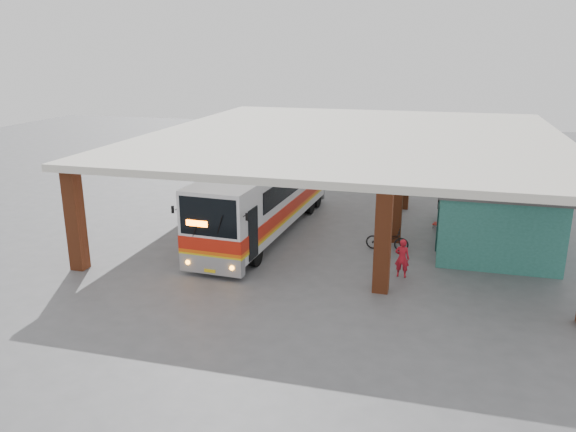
# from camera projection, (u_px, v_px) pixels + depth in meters

# --- Properties ---
(ground) EXTENTS (90.00, 90.00, 0.00)m
(ground) POSITION_uv_depth(u_px,v_px,m) (320.00, 257.00, 25.06)
(ground) COLOR #515154
(ground) RESTS_ON ground
(brick_columns) EXTENTS (20.10, 21.60, 4.35)m
(brick_columns) POSITION_uv_depth(u_px,v_px,m) (368.00, 186.00, 28.70)
(brick_columns) COLOR brown
(brick_columns) RESTS_ON ground
(canopy_roof) EXTENTS (21.00, 23.00, 0.30)m
(canopy_roof) POSITION_uv_depth(u_px,v_px,m) (356.00, 135.00, 29.65)
(canopy_roof) COLOR beige
(canopy_roof) RESTS_ON brick_columns
(shop_building) EXTENTS (5.20, 8.20, 3.11)m
(shop_building) POSITION_uv_depth(u_px,v_px,m) (494.00, 211.00, 26.44)
(shop_building) COLOR #286557
(shop_building) RESTS_ON ground
(coach_bus) EXTENTS (3.47, 13.20, 3.81)m
(coach_bus) POSITION_uv_depth(u_px,v_px,m) (266.00, 196.00, 27.92)
(coach_bus) COLOR silver
(coach_bus) RESTS_ON ground
(motorcycle) EXTENTS (1.98, 0.74, 1.03)m
(motorcycle) POSITION_uv_depth(u_px,v_px,m) (387.00, 239.00, 25.73)
(motorcycle) COLOR black
(motorcycle) RESTS_ON ground
(pedestrian) EXTENTS (0.62, 0.43, 1.61)m
(pedestrian) POSITION_uv_depth(u_px,v_px,m) (402.00, 258.00, 22.65)
(pedestrian) COLOR red
(pedestrian) RESTS_ON ground
(red_chair) EXTENTS (0.53, 0.53, 0.81)m
(red_chair) POSITION_uv_depth(u_px,v_px,m) (440.00, 222.00, 28.85)
(red_chair) COLOR #B31B13
(red_chair) RESTS_ON ground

